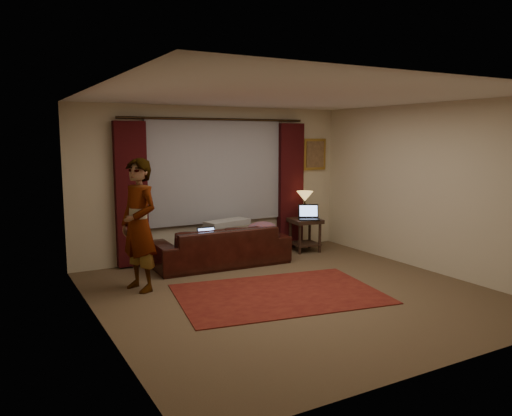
{
  "coord_description": "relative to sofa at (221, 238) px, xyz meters",
  "views": [
    {
      "loc": [
        -3.59,
        -5.42,
        2.08
      ],
      "look_at": [
        0.1,
        1.2,
        1.0
      ],
      "focal_mm": 35.0,
      "sensor_mm": 36.0,
      "label": 1
    }
  ],
  "objects": [
    {
      "name": "sheer_curtain",
      "position": [
        0.21,
        0.61,
        1.06
      ],
      "size": [
        2.5,
        0.05,
        1.8
      ],
      "primitive_type": "cube",
      "color": "gray",
      "rests_on": "wall_back"
    },
    {
      "name": "tiffany_lamp",
      "position": [
        1.84,
        0.28,
        0.4
      ],
      "size": [
        0.41,
        0.41,
        0.49
      ],
      "primitive_type": null,
      "rotation": [
        0.0,
        0.0,
        -0.48
      ],
      "color": "olive",
      "rests_on": "end_table"
    },
    {
      "name": "clothing_pile",
      "position": [
        0.71,
        -0.11,
        0.11
      ],
      "size": [
        0.62,
        0.54,
        0.22
      ],
      "primitive_type": "ellipsoid",
      "rotation": [
        0.0,
        0.0,
        -0.31
      ],
      "color": "#764657",
      "rests_on": "sofa"
    },
    {
      "name": "floor",
      "position": [
        0.21,
        -1.83,
        -0.45
      ],
      "size": [
        5.0,
        5.0,
        0.01
      ],
      "primitive_type": "cube",
      "color": "brown",
      "rests_on": "ground"
    },
    {
      "name": "wall_back",
      "position": [
        0.21,
        0.67,
        0.86
      ],
      "size": [
        5.0,
        0.02,
        2.6
      ],
      "primitive_type": "cube",
      "color": "beige",
      "rests_on": "ground"
    },
    {
      "name": "drape_left",
      "position": [
        -1.29,
        0.56,
        0.74
      ],
      "size": [
        0.5,
        0.14,
        2.3
      ],
      "primitive_type": "cube",
      "color": "#350A0C",
      "rests_on": "floor"
    },
    {
      "name": "wall_right",
      "position": [
        2.71,
        -1.83,
        0.86
      ],
      "size": [
        0.02,
        5.0,
        2.6
      ],
      "primitive_type": "cube",
      "color": "beige",
      "rests_on": "ground"
    },
    {
      "name": "laptop_sofa",
      "position": [
        -0.29,
        -0.18,
        0.11
      ],
      "size": [
        0.32,
        0.34,
        0.22
      ],
      "primitive_type": null,
      "rotation": [
        0.0,
        0.0,
        -0.06
      ],
      "color": "black",
      "rests_on": "sofa"
    },
    {
      "name": "area_rug",
      "position": [
        0.01,
        -1.79,
        -0.44
      ],
      "size": [
        2.92,
        2.19,
        0.01
      ],
      "primitive_type": "cube",
      "rotation": [
        0.0,
        0.0,
        -0.17
      ],
      "color": "maroon",
      "rests_on": "floor"
    },
    {
      "name": "laptop_table",
      "position": [
        1.78,
        0.04,
        0.29
      ],
      "size": [
        0.51,
        0.52,
        0.27
      ],
      "primitive_type": null,
      "rotation": [
        0.0,
        0.0,
        -0.48
      ],
      "color": "black",
      "rests_on": "end_table"
    },
    {
      "name": "ceiling",
      "position": [
        0.21,
        -1.83,
        2.16
      ],
      "size": [
        5.0,
        5.0,
        0.02
      ],
      "primitive_type": "cube",
      "color": "silver",
      "rests_on": "ground"
    },
    {
      "name": "throw_blanket",
      "position": [
        0.22,
        0.21,
        0.45
      ],
      "size": [
        0.84,
        0.49,
        0.09
      ],
      "primitive_type": "cube",
      "rotation": [
        0.0,
        0.0,
        0.23
      ],
      "color": "#999792",
      "rests_on": "sofa"
    },
    {
      "name": "picture_frame",
      "position": [
        2.31,
        0.64,
        1.31
      ],
      "size": [
        0.5,
        0.04,
        0.6
      ],
      "primitive_type": "cube",
      "color": "#B38A38",
      "rests_on": "wall_back"
    },
    {
      "name": "wall_front",
      "position": [
        0.21,
        -4.33,
        0.86
      ],
      "size": [
        5.0,
        0.02,
        2.6
      ],
      "primitive_type": "cube",
      "color": "beige",
      "rests_on": "ground"
    },
    {
      "name": "wall_left",
      "position": [
        -2.29,
        -1.83,
        0.86
      ],
      "size": [
        0.02,
        5.0,
        2.6
      ],
      "primitive_type": "cube",
      "color": "beige",
      "rests_on": "ground"
    },
    {
      "name": "person",
      "position": [
        -1.53,
        -0.69,
        0.46
      ],
      "size": [
        0.68,
        0.68,
        1.8
      ],
      "primitive_type": "imported",
      "rotation": [
        0.0,
        0.0,
        -1.23
      ],
      "color": "#999792",
      "rests_on": "floor"
    },
    {
      "name": "curtain_rod",
      "position": [
        0.21,
        0.56,
        1.94
      ],
      "size": [
        0.04,
        0.04,
        3.4
      ],
      "primitive_type": "cylinder",
      "color": "black",
      "rests_on": "wall_back"
    },
    {
      "name": "end_table",
      "position": [
        1.77,
        0.16,
        -0.14
      ],
      "size": [
        0.59,
        0.59,
        0.6
      ],
      "primitive_type": "cube",
      "rotation": [
        0.0,
        0.0,
        -0.14
      ],
      "color": "black",
      "rests_on": "floor"
    },
    {
      "name": "sofa",
      "position": [
        0.0,
        0.0,
        0.0
      ],
      "size": [
        2.24,
        1.04,
        0.89
      ],
      "primitive_type": "imported",
      "rotation": [
        0.0,
        0.0,
        3.1
      ],
      "color": "black",
      "rests_on": "floor"
    },
    {
      "name": "drape_right",
      "position": [
        1.71,
        0.56,
        0.74
      ],
      "size": [
        0.5,
        0.14,
        2.3
      ],
      "primitive_type": "cube",
      "color": "#350A0C",
      "rests_on": "floor"
    }
  ]
}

